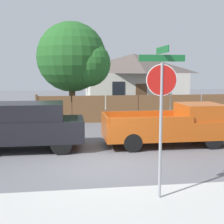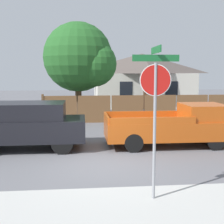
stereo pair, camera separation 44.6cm
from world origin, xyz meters
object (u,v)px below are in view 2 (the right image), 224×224
object	(u,v)px
oak_tree	(81,59)
stop_sign	(155,96)
orange_pickup	(175,126)
house	(142,79)
red_suv	(26,124)

from	to	relation	value
oak_tree	stop_sign	bearing A→B (deg)	-82.70
orange_pickup	stop_sign	size ratio (longest dim) A/B	1.45
house	stop_sign	distance (m)	20.65
oak_tree	orange_pickup	world-z (taller)	oak_tree
house	red_suv	distance (m)	16.99
oak_tree	orange_pickup	xyz separation A→B (m)	(3.70, -7.68, -2.95)
oak_tree	orange_pickup	size ratio (longest dim) A/B	1.18
stop_sign	red_suv	bearing A→B (deg)	127.83
house	red_suv	xyz separation A→B (m)	(-7.44, -15.22, -1.35)
orange_pickup	stop_sign	xyz separation A→B (m)	(-2.06, -5.10, 1.61)
oak_tree	red_suv	bearing A→B (deg)	-105.61
red_suv	orange_pickup	bearing A→B (deg)	-0.14
red_suv	orange_pickup	world-z (taller)	red_suv
oak_tree	stop_sign	size ratio (longest dim) A/B	1.71
house	orange_pickup	world-z (taller)	house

